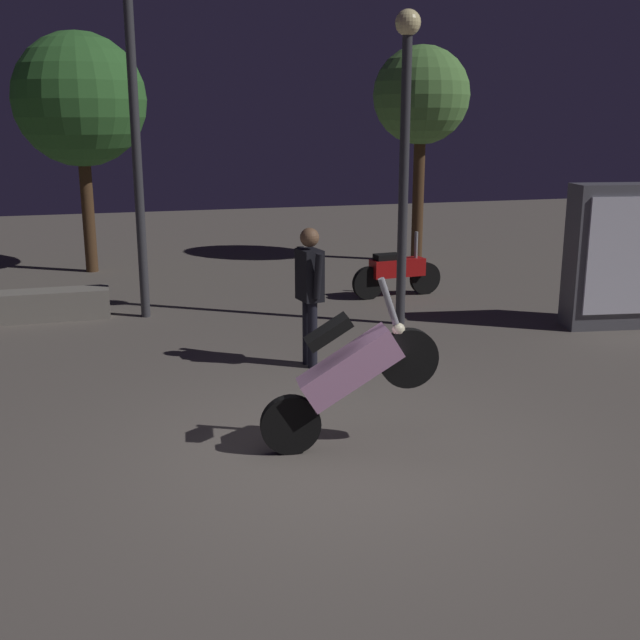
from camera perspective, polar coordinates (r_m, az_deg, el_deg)
name	(u,v)px	position (r m, az deg, el deg)	size (l,w,h in m)	color
ground_plane	(338,458)	(7.24, 1.34, -10.05)	(40.00, 40.00, 0.00)	#605951
motorcycle_pink_foreground	(349,373)	(7.17, 2.15, -3.92)	(1.66, 0.40, 1.63)	black
motorcycle_red_parked_left	(397,272)	(13.54, 5.64, 3.53)	(1.66, 0.40, 1.11)	black
person_rider_beside	(310,284)	(9.54, -0.76, 2.61)	(0.29, 0.67, 1.73)	black
streetlamp_near	(133,95)	(12.13, -13.46, 15.69)	(0.36, 0.36, 5.28)	#38383D
streetlamp_far	(405,128)	(11.45, 6.22, 13.77)	(0.36, 0.36, 4.45)	#38383D
tree_left_bg	(421,97)	(16.82, 7.39, 15.80)	(1.99, 1.99, 4.44)	#4C331E
tree_right_bg	(80,101)	(16.17, -17.11, 15.04)	(2.52, 2.52, 4.60)	#4C331E
kiosk_billboard	(623,256)	(12.22, 21.19, 4.35)	(1.66, 0.75, 2.10)	#595960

